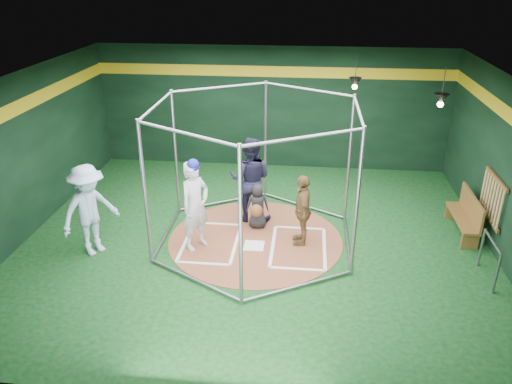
# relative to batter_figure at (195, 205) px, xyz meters

# --- Properties ---
(room_shell) EXTENTS (10.10, 9.10, 3.53)m
(room_shell) POSITION_rel_batter_figure_xyz_m (1.20, 0.45, 0.76)
(room_shell) COLOR #0B3311
(room_shell) RESTS_ON ground
(clay_disc) EXTENTS (3.80, 3.80, 0.01)m
(clay_disc) POSITION_rel_batter_figure_xyz_m (1.20, 0.44, -0.99)
(clay_disc) COLOR brown
(clay_disc) RESTS_ON ground
(home_plate) EXTENTS (0.43, 0.43, 0.01)m
(home_plate) POSITION_rel_batter_figure_xyz_m (1.20, 0.14, -0.98)
(home_plate) COLOR white
(home_plate) RESTS_ON clay_disc
(batter_box_left) EXTENTS (1.17, 1.77, 0.01)m
(batter_box_left) POSITION_rel_batter_figure_xyz_m (0.25, 0.19, -0.98)
(batter_box_left) COLOR white
(batter_box_left) RESTS_ON clay_disc
(batter_box_right) EXTENTS (1.17, 1.77, 0.01)m
(batter_box_right) POSITION_rel_batter_figure_xyz_m (2.15, 0.19, -0.98)
(batter_box_right) COLOR white
(batter_box_right) RESTS_ON clay_disc
(batting_cage) EXTENTS (4.05, 4.67, 3.00)m
(batting_cage) POSITION_rel_batter_figure_xyz_m (1.20, 0.44, 0.50)
(batting_cage) COLOR gray
(batting_cage) RESTS_ON ground
(bat_rack) EXTENTS (0.07, 1.25, 0.98)m
(bat_rack) POSITION_rel_batter_figure_xyz_m (6.13, 0.84, 0.05)
(bat_rack) COLOR brown
(bat_rack) RESTS_ON room_shell
(pendant_lamp_near) EXTENTS (0.34, 0.34, 0.90)m
(pendant_lamp_near) POSITION_rel_batter_figure_xyz_m (3.40, 4.04, 1.74)
(pendant_lamp_near) COLOR black
(pendant_lamp_near) RESTS_ON room_shell
(pendant_lamp_far) EXTENTS (0.34, 0.34, 0.90)m
(pendant_lamp_far) POSITION_rel_batter_figure_xyz_m (5.20, 2.44, 1.74)
(pendant_lamp_far) COLOR black
(pendant_lamp_far) RESTS_ON room_shell
(batter_figure) EXTENTS (0.78, 0.84, 1.99)m
(batter_figure) POSITION_rel_batter_figure_xyz_m (0.00, 0.00, 0.00)
(batter_figure) COLOR silver
(batter_figure) RESTS_ON clay_disc
(visitor_leopard) EXTENTS (0.45, 0.94, 1.56)m
(visitor_leopard) POSITION_rel_batter_figure_xyz_m (2.20, 0.42, -0.20)
(visitor_leopard) COLOR #9E7A44
(visitor_leopard) RESTS_ON clay_disc
(catcher_figure) EXTENTS (0.57, 0.60, 1.07)m
(catcher_figure) POSITION_rel_batter_figure_xyz_m (1.19, 0.98, -0.45)
(catcher_figure) COLOR black
(catcher_figure) RESTS_ON clay_disc
(umpire) EXTENTS (1.03, 0.83, 2.01)m
(umpire) POSITION_rel_batter_figure_xyz_m (0.98, 1.40, 0.02)
(umpire) COLOR black
(umpire) RESTS_ON clay_disc
(bystander_blue) EXTENTS (1.32, 1.44, 1.95)m
(bystander_blue) POSITION_rel_batter_figure_xyz_m (-2.09, -0.43, -0.02)
(bystander_blue) COLOR #ACC8E3
(bystander_blue) RESTS_ON ground
(dugout_bench) EXTENTS (0.37, 1.58, 0.92)m
(dugout_bench) POSITION_rel_batter_figure_xyz_m (5.82, 1.25, -0.53)
(dugout_bench) COLOR brown
(dugout_bench) RESTS_ON ground
(steel_railing) EXTENTS (0.05, 0.97, 0.84)m
(steel_railing) POSITION_rel_batter_figure_xyz_m (5.75, -0.59, -0.44)
(steel_railing) COLOR gray
(steel_railing) RESTS_ON ground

